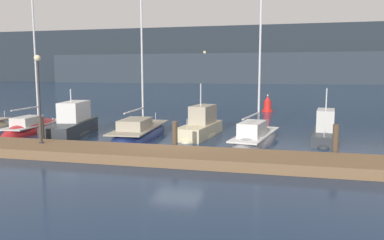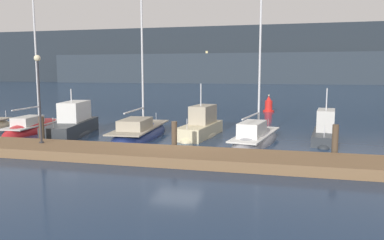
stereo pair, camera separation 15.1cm
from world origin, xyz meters
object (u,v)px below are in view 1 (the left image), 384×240
Objects in this scene: sailboat_berth_4 at (140,134)px; motorboat_berth_7 at (325,135)px; sailboat_berth_2 at (34,130)px; dock_lamppost at (39,85)px; motorboat_berth_5 at (200,131)px; motorboat_berth_3 at (72,130)px; sailboat_berth_6 at (255,140)px; channel_buoy at (267,105)px.

motorboat_berth_7 is (11.26, 0.99, 0.21)m from sailboat_berth_4.
sailboat_berth_4 is (7.77, -0.11, 0.02)m from sailboat_berth_2.
sailboat_berth_4 is 2.33× the size of motorboat_berth_7.
sailboat_berth_4 is 7.19m from dock_lamppost.
sailboat_berth_4 is at bearing 60.22° from dock_lamppost.
dock_lamppost is (-6.93, -6.46, 3.06)m from motorboat_berth_5.
sailboat_berth_2 reaches higher than motorboat_berth_3.
motorboat_berth_7 is (7.51, 0.08, -0.00)m from motorboat_berth_5.
sailboat_berth_6 reaches higher than motorboat_berth_7.
sailboat_berth_4 is 3.87m from motorboat_berth_5.
sailboat_berth_4 is at bearing -166.34° from motorboat_berth_5.
sailboat_berth_4 is 1.09× the size of sailboat_berth_6.
sailboat_berth_4 is at bearing -0.80° from sailboat_berth_2.
sailboat_berth_2 is 2.35× the size of dock_lamppost.
channel_buoy is (0.06, 17.31, 0.50)m from sailboat_berth_6.
motorboat_berth_5 is (11.52, 0.80, 0.23)m from sailboat_berth_2.
sailboat_berth_6 is 6.33× the size of channel_buoy.
motorboat_berth_3 is 1.21× the size of motorboat_berth_5.
motorboat_berth_5 is at bearing 13.66° from sailboat_berth_4.
channel_buoy is (-3.90, 15.81, 0.31)m from motorboat_berth_7.
dock_lamppost reaches higher than motorboat_berth_3.
motorboat_berth_7 is at bearing 5.02° from sailboat_berth_4.
dock_lamppost is (1.19, -4.84, 3.02)m from motorboat_berth_3.
sailboat_berth_2 is 22.53m from channel_buoy.
motorboat_berth_3 is 0.60× the size of sailboat_berth_6.
motorboat_berth_7 is at bearing 0.59° from motorboat_berth_5.
motorboat_berth_5 is 7.51m from motorboat_berth_7.
sailboat_berth_4 is 2.73× the size of dock_lamppost.
sailboat_berth_2 is at bearing 166.38° from motorboat_berth_3.
sailboat_berth_6 is 2.14× the size of motorboat_berth_7.
sailboat_berth_2 is 7.77m from sailboat_berth_4.
motorboat_berth_3 is at bearing -173.78° from motorboat_berth_7.
dock_lamppost is (-10.54, -22.35, 2.75)m from channel_buoy.
sailboat_berth_6 is 12.08m from dock_lamppost.
motorboat_berth_5 reaches higher than motorboat_berth_3.
motorboat_berth_7 is 2.95× the size of channel_buoy.
sailboat_berth_2 is 5.91× the size of channel_buoy.
channel_buoy is 24.87m from dock_lamppost.
channel_buoy is 0.40× the size of dock_lamppost.
channel_buoy is (3.62, 15.89, 0.31)m from motorboat_berth_5.
motorboat_berth_7 is at bearing 6.22° from motorboat_berth_3.
sailboat_berth_2 is at bearing -132.20° from channel_buoy.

